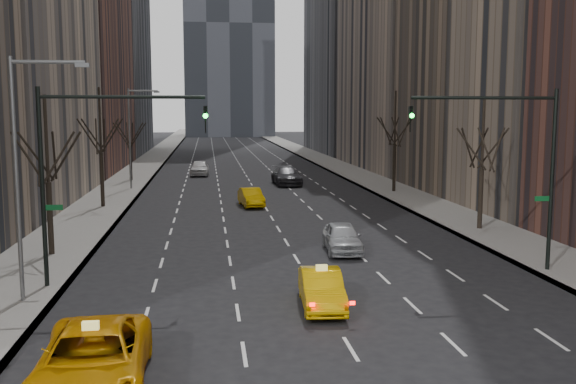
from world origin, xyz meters
name	(u,v)px	position (x,y,z in m)	size (l,w,h in m)	color
sidewalk_left	(145,166)	(-12.25, 70.00, 0.07)	(4.50, 320.00, 0.15)	slate
sidewalk_right	(331,164)	(12.25, 70.00, 0.07)	(4.50, 320.00, 0.15)	slate
tree_lw_b	(48,182)	(-12.00, 18.00, 3.72)	(3.36, 3.50, 7.82)	black
tree_lw_c	(101,154)	(-12.00, 34.00, 4.04)	(3.36, 3.50, 8.74)	black
tree_lw_d	(130,147)	(-12.00, 52.00, 3.56)	(3.36, 3.50, 7.36)	black
tree_rw_b	(482,169)	(12.00, 22.00, 3.72)	(3.36, 3.50, 7.82)	black
tree_rw_c	(395,147)	(12.00, 40.00, 4.04)	(3.36, 3.50, 8.74)	black
traffic_mast_left	(85,154)	(-9.11, 12.00, 5.49)	(6.69, 0.39, 8.00)	black
traffic_mast_right	(517,150)	(9.11, 12.00, 5.49)	(6.69, 0.39, 8.00)	black
streetlight_near	(26,155)	(-10.84, 10.00, 5.62)	(2.83, 0.22, 9.00)	slate
streetlight_far	(133,128)	(-10.84, 45.00, 5.62)	(2.83, 0.22, 9.00)	slate
taxi_suv	(92,361)	(-7.27, 1.90, 0.83)	(2.76, 5.99, 1.67)	orange
taxi_sedan	(322,289)	(-0.15, 8.25, 0.69)	(1.46, 4.18, 1.38)	#E3AA04
silver_sedan_ahead	(342,237)	(2.56, 17.37, 0.75)	(1.76, 4.38, 1.49)	#9EA1A5
far_taxi	(251,197)	(-1.02, 33.61, 0.68)	(1.44, 4.14, 1.36)	#ECB004
far_suv_grey	(286,176)	(3.37, 47.34, 0.88)	(2.45, 6.04, 1.75)	#29292D
far_car_white	(200,168)	(-5.13, 57.31, 0.84)	(1.99, 4.95, 1.69)	silver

